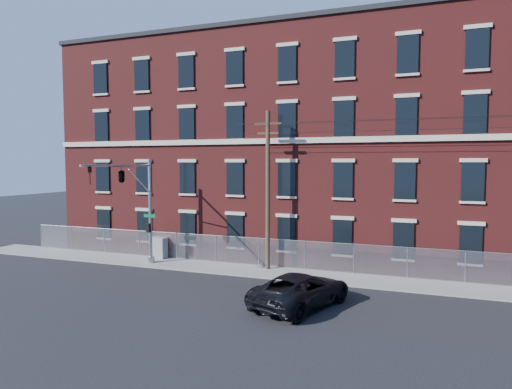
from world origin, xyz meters
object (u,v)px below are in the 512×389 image
object	(u,v)px
pickup_truck	(301,290)
utility_cabinet	(159,248)
traffic_signal_mast	(129,187)
utility_pole_near	(268,187)

from	to	relation	value
pickup_truck	utility_cabinet	world-z (taller)	pickup_truck
traffic_signal_mast	utility_cabinet	distance (m)	5.94
traffic_signal_mast	pickup_truck	world-z (taller)	traffic_signal_mast
pickup_truck	utility_cabinet	size ratio (longest dim) A/B	3.95
traffic_signal_mast	utility_cabinet	world-z (taller)	traffic_signal_mast
utility_pole_near	pickup_truck	size ratio (longest dim) A/B	1.72
traffic_signal_mast	utility_cabinet	size ratio (longest dim) A/B	4.76
utility_cabinet	utility_pole_near	bearing A→B (deg)	5.62
utility_pole_near	utility_cabinet	size ratio (longest dim) A/B	6.80
traffic_signal_mast	utility_cabinet	bearing A→B (deg)	95.07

